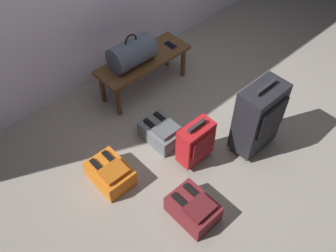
{
  "coord_description": "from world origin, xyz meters",
  "views": [
    {
      "loc": [
        -1.83,
        -1.21,
        2.61
      ],
      "look_at": [
        -0.41,
        0.34,
        0.25
      ],
      "focal_mm": 38.28,
      "sensor_mm": 36.0,
      "label": 1
    }
  ],
  "objects_px": {
    "cell_phone": "(170,45)",
    "backpack_maroon": "(193,208)",
    "suitcase_upright_charcoal": "(258,117)",
    "duffel_bag_slate": "(132,53)",
    "backpack_orange": "(110,173)",
    "bench": "(143,63)",
    "suitcase_small_red": "(196,142)",
    "backpack_grey": "(162,132)"
  },
  "relations": [
    {
      "from": "suitcase_upright_charcoal",
      "to": "backpack_maroon",
      "type": "relative_size",
      "value": 1.94
    },
    {
      "from": "backpack_grey",
      "to": "backpack_maroon",
      "type": "relative_size",
      "value": 1.0
    },
    {
      "from": "backpack_orange",
      "to": "cell_phone",
      "type": "bearing_deg",
      "value": 27.24
    },
    {
      "from": "cell_phone",
      "to": "suitcase_upright_charcoal",
      "type": "height_order",
      "value": "suitcase_upright_charcoal"
    },
    {
      "from": "suitcase_upright_charcoal",
      "to": "cell_phone",
      "type": "bearing_deg",
      "value": 83.72
    },
    {
      "from": "suitcase_upright_charcoal",
      "to": "bench",
      "type": "bearing_deg",
      "value": 99.31
    },
    {
      "from": "bench",
      "to": "suitcase_small_red",
      "type": "bearing_deg",
      "value": -105.79
    },
    {
      "from": "backpack_orange",
      "to": "duffel_bag_slate",
      "type": "bearing_deg",
      "value": 39.95
    },
    {
      "from": "backpack_orange",
      "to": "suitcase_small_red",
      "type": "bearing_deg",
      "value": -25.59
    },
    {
      "from": "cell_phone",
      "to": "backpack_grey",
      "type": "distance_m",
      "value": 0.99
    },
    {
      "from": "suitcase_upright_charcoal",
      "to": "backpack_orange",
      "type": "height_order",
      "value": "suitcase_upright_charcoal"
    },
    {
      "from": "cell_phone",
      "to": "backpack_grey",
      "type": "bearing_deg",
      "value": -137.59
    },
    {
      "from": "suitcase_upright_charcoal",
      "to": "backpack_orange",
      "type": "bearing_deg",
      "value": 154.26
    },
    {
      "from": "backpack_grey",
      "to": "suitcase_upright_charcoal",
      "type": "bearing_deg",
      "value": -47.96
    },
    {
      "from": "duffel_bag_slate",
      "to": "backpack_orange",
      "type": "distance_m",
      "value": 1.18
    },
    {
      "from": "cell_phone",
      "to": "backpack_maroon",
      "type": "xyz_separation_m",
      "value": [
        -1.04,
        -1.38,
        -0.3
      ]
    },
    {
      "from": "bench",
      "to": "cell_phone",
      "type": "bearing_deg",
      "value": -4.38
    },
    {
      "from": "duffel_bag_slate",
      "to": "suitcase_small_red",
      "type": "bearing_deg",
      "value": -98.9
    },
    {
      "from": "suitcase_upright_charcoal",
      "to": "backpack_grey",
      "type": "distance_m",
      "value": 0.88
    },
    {
      "from": "backpack_maroon",
      "to": "backpack_grey",
      "type": "bearing_deg",
      "value": 65.11
    },
    {
      "from": "duffel_bag_slate",
      "to": "backpack_grey",
      "type": "distance_m",
      "value": 0.82
    },
    {
      "from": "duffel_bag_slate",
      "to": "backpack_orange",
      "type": "bearing_deg",
      "value": -140.05
    },
    {
      "from": "suitcase_small_red",
      "to": "backpack_grey",
      "type": "distance_m",
      "value": 0.4
    },
    {
      "from": "bench",
      "to": "suitcase_upright_charcoal",
      "type": "distance_m",
      "value": 1.3
    },
    {
      "from": "cell_phone",
      "to": "suitcase_small_red",
      "type": "height_order",
      "value": "suitcase_small_red"
    },
    {
      "from": "cell_phone",
      "to": "backpack_orange",
      "type": "relative_size",
      "value": 0.38
    },
    {
      "from": "backpack_grey",
      "to": "bench",
      "type": "bearing_deg",
      "value": 62.31
    },
    {
      "from": "cell_phone",
      "to": "backpack_orange",
      "type": "xyz_separation_m",
      "value": [
        -1.32,
        -0.68,
        -0.3
      ]
    },
    {
      "from": "suitcase_small_red",
      "to": "backpack_orange",
      "type": "height_order",
      "value": "suitcase_small_red"
    },
    {
      "from": "bench",
      "to": "backpack_orange",
      "type": "distance_m",
      "value": 1.23
    },
    {
      "from": "backpack_maroon",
      "to": "duffel_bag_slate",
      "type": "bearing_deg",
      "value": 68.19
    },
    {
      "from": "suitcase_upright_charcoal",
      "to": "backpack_maroon",
      "type": "xyz_separation_m",
      "value": [
        -0.9,
        -0.13,
        -0.28
      ]
    },
    {
      "from": "cell_phone",
      "to": "backpack_maroon",
      "type": "bearing_deg",
      "value": -126.97
    },
    {
      "from": "duffel_bag_slate",
      "to": "suitcase_upright_charcoal",
      "type": "bearing_deg",
      "value": -75.1
    },
    {
      "from": "duffel_bag_slate",
      "to": "backpack_orange",
      "type": "height_order",
      "value": "duffel_bag_slate"
    },
    {
      "from": "suitcase_small_red",
      "to": "backpack_maroon",
      "type": "xyz_separation_m",
      "value": [
        -0.4,
        -0.38,
        -0.15
      ]
    },
    {
      "from": "suitcase_small_red",
      "to": "backpack_maroon",
      "type": "distance_m",
      "value": 0.57
    },
    {
      "from": "bench",
      "to": "backpack_orange",
      "type": "xyz_separation_m",
      "value": [
        -0.97,
        -0.71,
        -0.23
      ]
    },
    {
      "from": "suitcase_small_red",
      "to": "suitcase_upright_charcoal",
      "type": "bearing_deg",
      "value": -25.94
    },
    {
      "from": "cell_phone",
      "to": "backpack_grey",
      "type": "relative_size",
      "value": 0.38
    },
    {
      "from": "suitcase_small_red",
      "to": "backpack_orange",
      "type": "distance_m",
      "value": 0.77
    },
    {
      "from": "backpack_orange",
      "to": "backpack_maroon",
      "type": "relative_size",
      "value": 1.0
    }
  ]
}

